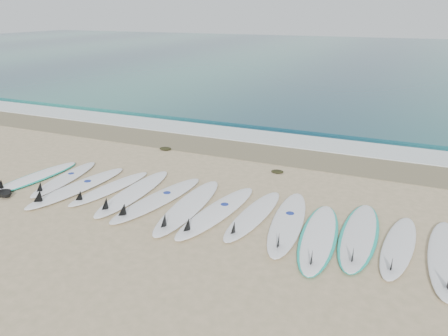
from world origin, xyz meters
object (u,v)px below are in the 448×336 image
at_px(surfboard_0, 34,178).
at_px(surfboard_13, 446,258).
at_px(surfboard_7, 215,212).
at_px(leash_coil, 4,194).

bearing_deg(surfboard_0, surfboard_13, 4.81).
height_order(surfboard_0, surfboard_7, surfboard_7).
distance_m(surfboard_0, leash_coil, 1.00).
bearing_deg(surfboard_7, surfboard_13, 6.77).
distance_m(surfboard_13, leash_coil, 8.81).
bearing_deg(surfboard_13, surfboard_7, -179.25).
distance_m(surfboard_7, surfboard_13, 4.12).
relative_size(surfboard_7, surfboard_13, 1.05).
height_order(surfboard_7, leash_coil, surfboard_7).
bearing_deg(surfboard_13, surfboard_0, -179.00).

